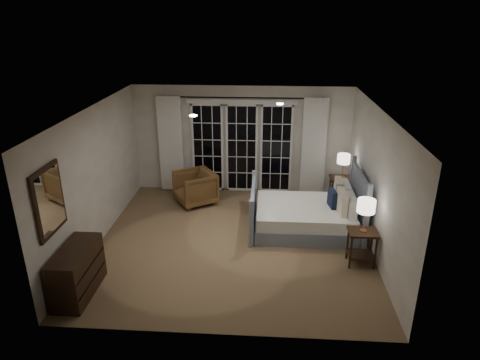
# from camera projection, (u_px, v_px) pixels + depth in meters

# --- Properties ---
(floor) EXTENTS (5.00, 5.00, 0.00)m
(floor) POSITION_uv_depth(u_px,v_px,m) (234.00, 241.00, 8.06)
(floor) COLOR brown
(floor) RESTS_ON ground
(ceiling) EXTENTS (5.00, 5.00, 0.00)m
(ceiling) POSITION_uv_depth(u_px,v_px,m) (233.00, 110.00, 7.14)
(ceiling) COLOR white
(ceiling) RESTS_ON wall_back
(wall_left) EXTENTS (0.02, 5.00, 2.50)m
(wall_left) POSITION_uv_depth(u_px,v_px,m) (96.00, 176.00, 7.75)
(wall_left) COLOR white
(wall_left) RESTS_ON floor
(wall_right) EXTENTS (0.02, 5.00, 2.50)m
(wall_right) POSITION_uv_depth(u_px,v_px,m) (376.00, 183.00, 7.45)
(wall_right) COLOR white
(wall_right) RESTS_ON floor
(wall_back) EXTENTS (5.00, 0.02, 2.50)m
(wall_back) POSITION_uv_depth(u_px,v_px,m) (242.00, 140.00, 9.92)
(wall_back) COLOR white
(wall_back) RESTS_ON floor
(wall_front) EXTENTS (5.00, 0.02, 2.50)m
(wall_front) POSITION_uv_depth(u_px,v_px,m) (217.00, 254.00, 5.28)
(wall_front) COLOR white
(wall_front) RESTS_ON floor
(french_doors) EXTENTS (2.50, 0.04, 2.20)m
(french_doors) POSITION_uv_depth(u_px,v_px,m) (242.00, 147.00, 9.94)
(french_doors) COLOR black
(french_doors) RESTS_ON wall_back
(curtain_rod) EXTENTS (3.50, 0.03, 0.03)m
(curtain_rod) POSITION_uv_depth(u_px,v_px,m) (242.00, 98.00, 9.45)
(curtain_rod) COLOR black
(curtain_rod) RESTS_ON wall_back
(curtain_left) EXTENTS (0.55, 0.10, 2.25)m
(curtain_left) POSITION_uv_depth(u_px,v_px,m) (171.00, 144.00, 9.94)
(curtain_left) COLOR white
(curtain_left) RESTS_ON curtain_rod
(curtain_right) EXTENTS (0.55, 0.10, 2.25)m
(curtain_right) POSITION_uv_depth(u_px,v_px,m) (314.00, 147.00, 9.74)
(curtain_right) COLOR white
(curtain_right) RESTS_ON curtain_rod
(downlight_a) EXTENTS (0.12, 0.12, 0.01)m
(downlight_a) POSITION_uv_depth(u_px,v_px,m) (280.00, 104.00, 7.65)
(downlight_a) COLOR white
(downlight_a) RESTS_ON ceiling
(downlight_b) EXTENTS (0.12, 0.12, 0.01)m
(downlight_b) POSITION_uv_depth(u_px,v_px,m) (193.00, 116.00, 6.81)
(downlight_b) COLOR white
(downlight_b) RESTS_ON ceiling
(bed) EXTENTS (2.09, 1.49, 1.21)m
(bed) POSITION_uv_depth(u_px,v_px,m) (308.00, 215.00, 8.39)
(bed) COLOR gray
(bed) RESTS_ON floor
(nightstand_left) EXTENTS (0.48, 0.39, 0.63)m
(nightstand_left) POSITION_uv_depth(u_px,v_px,m) (362.00, 242.00, 7.20)
(nightstand_left) COLOR #301C10
(nightstand_left) RESTS_ON floor
(nightstand_right) EXTENTS (0.51, 0.41, 0.66)m
(nightstand_right) POSITION_uv_depth(u_px,v_px,m) (341.00, 187.00, 9.38)
(nightstand_right) COLOR #301C10
(nightstand_right) RESTS_ON floor
(lamp_left) EXTENTS (0.30, 0.30, 0.57)m
(lamp_left) POSITION_uv_depth(u_px,v_px,m) (366.00, 206.00, 6.95)
(lamp_left) COLOR #B87E49
(lamp_left) RESTS_ON nightstand_left
(lamp_right) EXTENTS (0.27, 0.27, 0.53)m
(lamp_right) POSITION_uv_depth(u_px,v_px,m) (344.00, 159.00, 9.14)
(lamp_right) COLOR #B87E49
(lamp_right) RESTS_ON nightstand_right
(armchair) EXTENTS (1.12, 1.11, 0.74)m
(armchair) POSITION_uv_depth(u_px,v_px,m) (195.00, 188.00, 9.52)
(armchair) COLOR brown
(armchair) RESTS_ON floor
(dresser) EXTENTS (0.46, 1.09, 0.77)m
(dresser) POSITION_uv_depth(u_px,v_px,m) (77.00, 272.00, 6.44)
(dresser) COLOR #301C10
(dresser) RESTS_ON floor
(mirror) EXTENTS (0.05, 0.85, 1.00)m
(mirror) POSITION_uv_depth(u_px,v_px,m) (49.00, 201.00, 6.02)
(mirror) COLOR #301C10
(mirror) RESTS_ON wall_left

